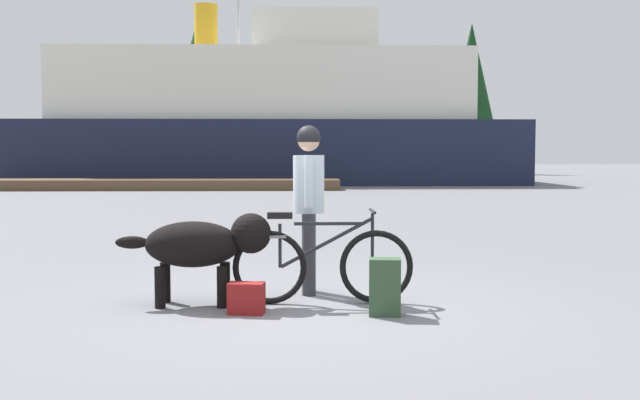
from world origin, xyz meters
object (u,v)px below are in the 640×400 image
(person_cyclist, at_px, (309,192))
(ferry_boat, at_px, (268,121))
(backpack, at_px, (385,287))
(sailboat_moored, at_px, (239,173))
(dog, at_px, (204,244))
(bicycle, at_px, (322,264))
(handbag_pannier, at_px, (246,298))

(person_cyclist, xyz_separation_m, ferry_boat, (-1.49, 28.34, 1.90))
(backpack, xyz_separation_m, sailboat_moored, (-3.35, 27.07, 0.27))
(backpack, relative_size, ferry_boat, 0.02)
(person_cyclist, height_order, dog, person_cyclist)
(person_cyclist, height_order, ferry_boat, ferry_boat)
(dog, bearing_deg, person_cyclist, 28.58)
(ferry_boat, bearing_deg, backpack, -85.82)
(person_cyclist, xyz_separation_m, dog, (-1.01, -0.55, -0.46))
(person_cyclist, xyz_separation_m, backpack, (0.66, -1.06, -0.79))
(dog, height_order, backpack, dog)
(bicycle, xyz_separation_m, person_cyclist, (-0.11, 0.54, 0.66))
(handbag_pannier, distance_m, ferry_boat, 29.45)
(dog, relative_size, ferry_boat, 0.06)
(dog, bearing_deg, sailboat_moored, 93.62)
(dog, bearing_deg, handbag_pannier, -43.54)
(bicycle, bearing_deg, person_cyclist, 101.98)
(bicycle, distance_m, sailboat_moored, 26.70)
(handbag_pannier, height_order, sailboat_moored, sailboat_moored)
(handbag_pannier, xyz_separation_m, ferry_boat, (-0.91, 29.30, 2.80))
(backpack, relative_size, handbag_pannier, 1.60)
(backpack, bearing_deg, sailboat_moored, 97.06)
(dog, bearing_deg, bicycle, 0.48)
(dog, height_order, handbag_pannier, dog)
(dog, relative_size, sailboat_moored, 0.16)
(backpack, xyz_separation_m, ferry_boat, (-2.15, 29.41, 2.69))
(person_cyclist, distance_m, sailboat_moored, 26.15)
(backpack, relative_size, sailboat_moored, 0.06)
(bicycle, bearing_deg, backpack, -43.60)
(handbag_pannier, bearing_deg, dog, 136.46)
(person_cyclist, bearing_deg, dog, -151.42)
(person_cyclist, height_order, sailboat_moored, sailboat_moored)
(backpack, height_order, sailboat_moored, sailboat_moored)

